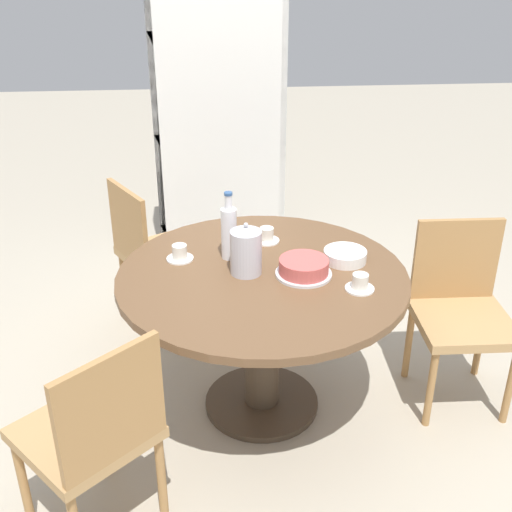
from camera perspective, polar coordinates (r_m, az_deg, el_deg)
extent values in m
plane|color=#B2A893|center=(3.13, 0.50, -13.03)|extent=(14.00, 14.00, 0.00)
cylinder|color=#473828|center=(3.12, 0.50, -12.82)|extent=(0.53, 0.53, 0.03)
cylinder|color=#473828|center=(2.92, 0.53, -7.72)|extent=(0.16, 0.16, 0.64)
cylinder|color=brown|center=(2.74, 0.56, -1.86)|extent=(1.25, 1.25, 0.04)
cylinder|color=#A87A47|center=(3.00, 15.26, -11.30)|extent=(0.03, 0.03, 0.40)
cylinder|color=#A87A47|center=(3.13, 21.65, -10.66)|extent=(0.03, 0.03, 0.40)
cylinder|color=#A87A47|center=(3.27, 13.42, -7.47)|extent=(0.03, 0.03, 0.40)
cylinder|color=#A87A47|center=(3.39, 19.31, -7.05)|extent=(0.03, 0.03, 0.40)
cube|color=tan|center=(3.07, 17.99, -5.64)|extent=(0.43, 0.43, 0.04)
cube|color=#A87A47|center=(3.12, 17.36, -0.26)|extent=(0.40, 0.04, 0.40)
cylinder|color=#A87A47|center=(3.60, -4.01, -3.30)|extent=(0.03, 0.03, 0.40)
cylinder|color=#A87A47|center=(3.88, -6.79, -1.11)|extent=(0.03, 0.03, 0.40)
cylinder|color=#A87A47|center=(3.46, -9.10, -4.98)|extent=(0.03, 0.03, 0.40)
cylinder|color=#A87A47|center=(3.75, -11.60, -2.57)|extent=(0.03, 0.03, 0.40)
cube|color=tan|center=(3.56, -8.10, 0.20)|extent=(0.57, 0.57, 0.04)
cube|color=#A87A47|center=(3.40, -11.28, 2.70)|extent=(0.22, 0.36, 0.40)
cylinder|color=#A87A47|center=(2.76, -13.27, -14.95)|extent=(0.03, 0.03, 0.40)
cylinder|color=#A87A47|center=(2.64, -20.02, -18.28)|extent=(0.03, 0.03, 0.40)
cylinder|color=#A87A47|center=(2.53, -8.40, -18.95)|extent=(0.03, 0.03, 0.40)
cube|color=tan|center=(2.42, -14.95, -14.95)|extent=(0.59, 0.59, 0.04)
cube|color=#A87A47|center=(2.15, -12.73, -13.11)|extent=(0.31, 0.29, 0.40)
cube|color=silver|center=(4.18, 2.21, 11.50)|extent=(0.04, 0.28, 1.81)
cube|color=silver|center=(4.16, -8.72, 11.15)|extent=(0.04, 0.28, 1.81)
cube|color=silver|center=(4.03, -3.19, 10.88)|extent=(0.82, 0.02, 1.81)
cube|color=silver|center=(4.47, -2.96, 0.36)|extent=(0.74, 0.27, 0.04)
cube|color=silver|center=(4.33, -3.06, 4.44)|extent=(0.74, 0.27, 0.04)
cube|color=silver|center=(4.21, -3.18, 9.00)|extent=(0.74, 0.27, 0.04)
cube|color=silver|center=(4.11, -3.31, 13.81)|extent=(0.74, 0.27, 0.04)
cube|color=silver|center=(4.05, -3.46, 18.80)|extent=(0.74, 0.27, 0.04)
cube|color=teal|center=(4.41, 0.04, 1.98)|extent=(0.28, 0.21, 0.24)
cube|color=#703384|center=(4.40, -6.04, 1.87)|extent=(0.28, 0.21, 0.26)
cube|color=#234793|center=(4.28, -0.37, 6.18)|extent=(0.34, 0.21, 0.24)
cube|color=orange|center=(4.27, -5.84, 5.87)|extent=(0.34, 0.21, 0.22)
cube|color=#234793|center=(4.16, -0.38, 11.09)|extent=(0.34, 0.21, 0.28)
cube|color=gold|center=(4.15, -6.09, 10.90)|extent=(0.34, 0.21, 0.28)
cube|color=gold|center=(4.08, -0.10, 15.64)|extent=(0.30, 0.21, 0.23)
cube|color=#234793|center=(4.07, -6.62, 15.43)|extent=(0.30, 0.21, 0.23)
cube|color=#703384|center=(4.03, -0.38, 20.89)|extent=(0.33, 0.21, 0.26)
cube|color=#703384|center=(4.02, -6.65, 20.69)|extent=(0.33, 0.21, 0.25)
cylinder|color=silver|center=(2.69, -0.89, 0.33)|extent=(0.13, 0.13, 0.19)
cone|color=silver|center=(2.65, -0.91, 2.39)|extent=(0.12, 0.12, 0.02)
sphere|color=silver|center=(2.64, -0.91, 2.78)|extent=(0.02, 0.02, 0.02)
cylinder|color=silver|center=(2.82, -2.41, 2.00)|extent=(0.07, 0.07, 0.23)
cylinder|color=silver|center=(2.76, -2.47, 4.81)|extent=(0.03, 0.03, 0.07)
cylinder|color=#2D5184|center=(2.74, -2.49, 5.56)|extent=(0.04, 0.04, 0.01)
cylinder|color=silver|center=(2.72, 4.25, -1.59)|extent=(0.24, 0.24, 0.01)
cylinder|color=#C65651|center=(2.70, 4.27, -0.91)|extent=(0.21, 0.21, 0.06)
cylinder|color=white|center=(3.01, 0.95, 1.38)|extent=(0.12, 0.12, 0.01)
cylinder|color=silver|center=(3.00, 0.95, 1.98)|extent=(0.07, 0.07, 0.06)
cylinder|color=white|center=(2.64, 9.19, -2.88)|extent=(0.12, 0.12, 0.01)
cylinder|color=silver|center=(2.62, 9.25, -2.22)|extent=(0.07, 0.07, 0.06)
cylinder|color=white|center=(2.86, -6.77, -0.22)|extent=(0.12, 0.12, 0.01)
cylinder|color=silver|center=(2.85, -6.81, 0.40)|extent=(0.07, 0.07, 0.06)
cylinder|color=white|center=(2.86, 7.89, -0.33)|extent=(0.19, 0.19, 0.01)
cylinder|color=white|center=(2.85, 7.91, -0.15)|extent=(0.19, 0.19, 0.01)
cylinder|color=white|center=(2.85, 7.92, 0.02)|extent=(0.19, 0.19, 0.01)
cylinder|color=white|center=(2.84, 7.93, 0.20)|extent=(0.19, 0.19, 0.01)
cylinder|color=white|center=(2.84, 7.94, 0.38)|extent=(0.19, 0.19, 0.01)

